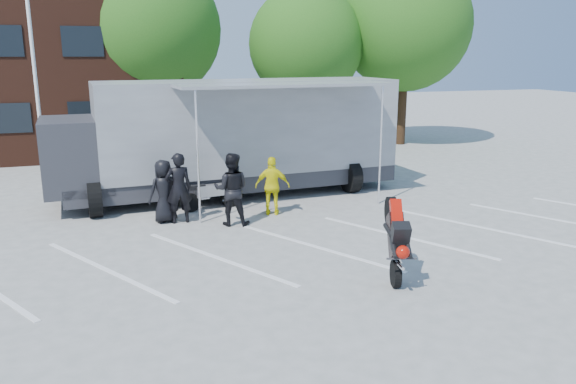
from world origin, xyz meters
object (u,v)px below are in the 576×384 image
parked_motorcycle (212,209)px  spectator_leather_c (232,189)px  spectator_hivis (272,186)px  flagpole (39,37)px  tree_mid (306,44)px  tree_left (153,30)px  tree_right (405,25)px  spectator_leather_a (164,191)px  spectator_leather_b (179,188)px  stunt_bike_rider (389,275)px  transporter_truck (235,194)px

parked_motorcycle → spectator_leather_c: bearing=179.0°
spectator_hivis → parked_motorcycle: bearing=-14.2°
flagpole → tree_mid: (11.24, 5.00, -0.11)m
tree_left → tree_right: (12.00, -1.50, 0.31)m
tree_mid → tree_right: (5.00, -0.50, 0.93)m
parked_motorcycle → spectator_leather_a: 1.90m
spectator_leather_b → spectator_hivis: spectator_leather_b is taller
tree_right → spectator_leather_b: tree_right is taller
spectator_leather_a → stunt_bike_rider: bearing=107.6°
flagpole → tree_mid: size_ratio=1.04×
spectator_leather_a → tree_mid: bearing=-145.9°
tree_mid → tree_left: bearing=171.9°
flagpole → stunt_bike_rider: bearing=-56.8°
spectator_leather_b → tree_mid: bearing=-126.3°
parked_motorcycle → stunt_bike_rider: 6.76m
tree_right → spectator_hivis: 15.33m
tree_left → spectator_leather_b: tree_left is taller
tree_left → spectator_leather_a: (-0.99, -11.78, -4.70)m
parked_motorcycle → spectator_hivis: bearing=-134.2°
flagpole → stunt_bike_rider: size_ratio=4.30×
tree_mid → tree_right: size_ratio=0.84×
stunt_bike_rider → spectator_leather_c: bearing=134.1°
transporter_truck → spectator_leather_b: size_ratio=5.98×
tree_mid → spectator_leather_b: size_ratio=3.96×
spectator_leather_a → parked_motorcycle: bearing=-168.2°
flagpole → tree_right: bearing=15.5°
tree_mid → flagpole: bearing=-156.0°
tree_mid → parked_motorcycle: tree_mid is taller
spectator_leather_a → spectator_hivis: (3.02, -0.22, -0.03)m
tree_left → parked_motorcycle: (0.46, -10.90, -5.57)m
stunt_bike_rider → spectator_leather_a: (-4.04, 5.37, 0.87)m
stunt_bike_rider → spectator_hivis: spectator_hivis is taller
spectator_leather_b → spectator_hivis: 2.65m
tree_mid → spectator_leather_b: (-7.62, -10.99, -3.97)m
stunt_bike_rider → flagpole: bearing=140.0°
transporter_truck → flagpole: bearing=146.9°
transporter_truck → spectator_leather_b: (-2.16, -2.67, 0.97)m
tree_mid → spectator_hivis: 12.75m
spectator_leather_a → spectator_hivis: size_ratio=1.03×
flagpole → spectator_hivis: 9.65m
spectator_hivis → stunt_bike_rider: bearing=122.0°
spectator_leather_b → tree_left: bearing=-94.5°
tree_mid → stunt_bike_rider: 17.34m
tree_right → transporter_truck: (-10.46, -7.82, -5.88)m
transporter_truck → spectator_leather_b: 3.57m
spectator_leather_c → tree_left: bearing=-67.7°
spectator_leather_a → spectator_hivis: 3.03m
flagpole → transporter_truck: bearing=-29.8°
transporter_truck → spectator_leather_a: size_ratio=6.68×
tree_mid → tree_right: tree_right is taller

